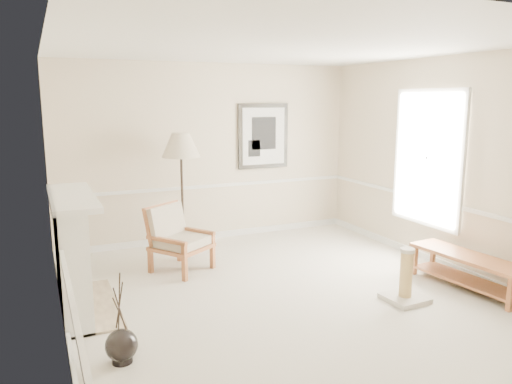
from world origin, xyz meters
The scene contains 8 objects.
ground centered at (0.00, 0.00, 0.00)m, with size 5.50×5.50×0.00m, color silver.
room centered at (0.14, 0.08, 1.87)m, with size 5.04×5.54×2.92m.
fireplace centered at (-2.34, 0.60, 0.64)m, with size 0.64×1.64×1.31m.
floor_vase centered at (-2.06, -0.78, 0.16)m, with size 0.29×0.29×0.85m.
armchair centered at (-0.96, 1.46, 0.48)m, with size 0.96×0.98×0.90m.
floor_lamp centered at (-0.63, 2.23, 1.60)m, with size 0.70×0.70×1.83m.
bench centered at (2.15, -0.72, 0.29)m, with size 0.59×1.54×0.43m.
scratching_post centered at (1.19, -0.71, 0.20)m, with size 0.47×0.47×0.63m.
Camera 1 is at (-2.65, -5.03, 2.33)m, focal length 35.00 mm.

